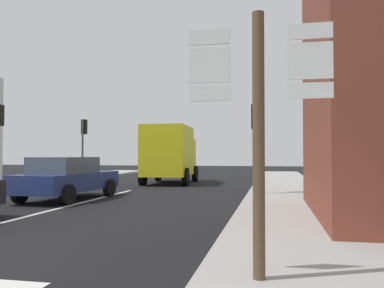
{
  "coord_description": "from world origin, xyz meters",
  "views": [
    {
      "loc": [
        6.04,
        -4.28,
        1.55
      ],
      "look_at": [
        3.48,
        8.32,
        1.9
      ],
      "focal_mm": 37.15,
      "sensor_mm": 36.0,
      "label": 1
    }
  ],
  "objects_px": {
    "traffic_light_near_right": "(255,128)",
    "traffic_light_far_left": "(84,135)",
    "sedan_far": "(67,178)",
    "route_sign_post": "(259,124)",
    "delivery_truck": "(170,153)"
  },
  "relations": [
    {
      "from": "sedan_far",
      "to": "delivery_truck",
      "type": "bearing_deg",
      "value": 79.57
    },
    {
      "from": "route_sign_post",
      "to": "traffic_light_far_left",
      "type": "relative_size",
      "value": 0.86
    },
    {
      "from": "delivery_truck",
      "to": "traffic_light_far_left",
      "type": "xyz_separation_m",
      "value": [
        -6.02,
        1.91,
        1.11
      ]
    },
    {
      "from": "sedan_far",
      "to": "traffic_light_far_left",
      "type": "height_order",
      "value": "traffic_light_far_left"
    },
    {
      "from": "traffic_light_far_left",
      "to": "route_sign_post",
      "type": "bearing_deg",
      "value": -57.95
    },
    {
      "from": "sedan_far",
      "to": "delivery_truck",
      "type": "xyz_separation_m",
      "value": [
        1.51,
        8.21,
        0.89
      ]
    },
    {
      "from": "delivery_truck",
      "to": "traffic_light_near_right",
      "type": "xyz_separation_m",
      "value": [
        4.82,
        -5.99,
        0.88
      ]
    },
    {
      "from": "sedan_far",
      "to": "route_sign_post",
      "type": "distance_m",
      "value": 10.51
    },
    {
      "from": "traffic_light_near_right",
      "to": "traffic_light_far_left",
      "type": "xyz_separation_m",
      "value": [
        -10.84,
        7.9,
        0.23
      ]
    },
    {
      "from": "route_sign_post",
      "to": "traffic_light_near_right",
      "type": "bearing_deg",
      "value": 92.61
    },
    {
      "from": "delivery_truck",
      "to": "route_sign_post",
      "type": "bearing_deg",
      "value": -71.87
    },
    {
      "from": "delivery_truck",
      "to": "traffic_light_far_left",
      "type": "height_order",
      "value": "traffic_light_far_left"
    },
    {
      "from": "route_sign_post",
      "to": "sedan_far",
      "type": "bearing_deg",
      "value": 130.59
    },
    {
      "from": "route_sign_post",
      "to": "traffic_light_near_right",
      "type": "height_order",
      "value": "traffic_light_near_right"
    },
    {
      "from": "route_sign_post",
      "to": "traffic_light_near_right",
      "type": "relative_size",
      "value": 0.94
    }
  ]
}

